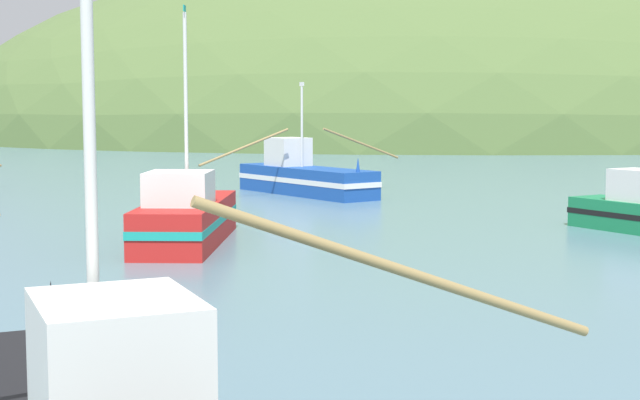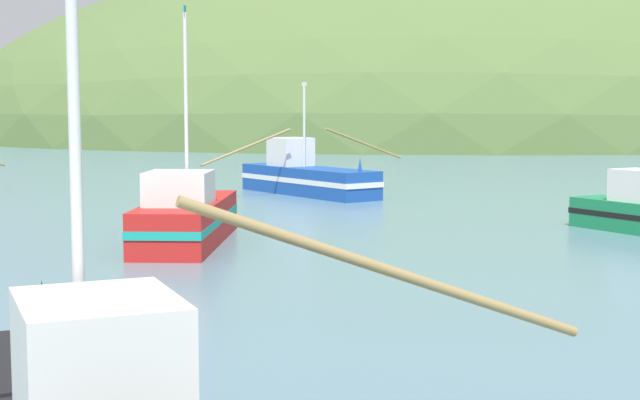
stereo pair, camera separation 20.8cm
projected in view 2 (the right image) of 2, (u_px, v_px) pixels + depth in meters
hill_far_left at (332, 131)px, 179.73m from camera, size 112.50×90.00×72.57m
hill_far_center at (461, 135)px, 148.26m from camera, size 156.98×125.58×55.44m
fishing_boat_blue at (306, 177)px, 47.13m from camera, size 10.59×9.13×5.65m
fishing_boat_red at (186, 217)px, 29.86m from camera, size 3.24×8.01×7.60m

